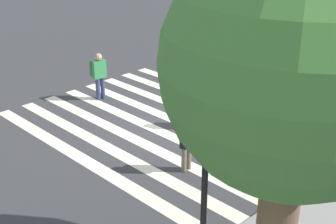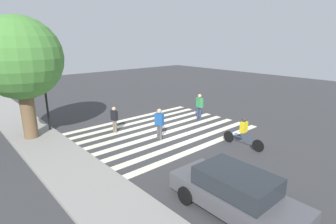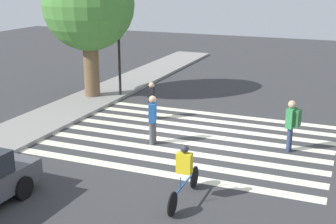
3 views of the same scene
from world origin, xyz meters
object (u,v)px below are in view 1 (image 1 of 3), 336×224
(pedestrian_adult_blue_shirt, at_px, (187,141))
(pedestrian_child_with_backpack, at_px, (215,99))
(street_tree, at_px, (295,68))
(pedestrian_adult_yellow_jacket, at_px, (99,73))
(cyclist_near_curb, at_px, (224,61))
(traffic_light, at_px, (201,133))

(pedestrian_adult_blue_shirt, relative_size, pedestrian_child_with_backpack, 0.89)
(street_tree, bearing_deg, pedestrian_child_with_backpack, -131.53)
(pedestrian_adult_yellow_jacket, relative_size, cyclist_near_curb, 0.76)
(traffic_light, xyz_separation_m, cyclist_near_curb, (-9.04, -6.58, -2.19))
(pedestrian_child_with_backpack, distance_m, cyclist_near_curb, 4.49)
(street_tree, bearing_deg, traffic_light, -64.50)
(street_tree, xyz_separation_m, cyclist_near_curb, (-8.41, -7.90, -3.57))
(traffic_light, bearing_deg, pedestrian_adult_blue_shirt, -134.01)
(street_tree, relative_size, pedestrian_adult_yellow_jacket, 3.71)
(traffic_light, relative_size, street_tree, 0.66)
(pedestrian_adult_yellow_jacket, height_order, pedestrian_adult_blue_shirt, pedestrian_adult_yellow_jacket)
(traffic_light, xyz_separation_m, pedestrian_adult_blue_shirt, (-2.67, -2.77, -2.16))
(traffic_light, height_order, street_tree, street_tree)
(pedestrian_adult_blue_shirt, height_order, cyclist_near_curb, cyclist_near_curb)
(pedestrian_adult_blue_shirt, bearing_deg, cyclist_near_curb, -161.56)
(pedestrian_child_with_backpack, bearing_deg, pedestrian_adult_yellow_jacket, 87.95)
(street_tree, height_order, pedestrian_adult_blue_shirt, street_tree)
(street_tree, height_order, pedestrian_adult_yellow_jacket, street_tree)
(pedestrian_adult_yellow_jacket, relative_size, pedestrian_adult_blue_shirt, 1.13)
(pedestrian_child_with_backpack, height_order, cyclist_near_curb, pedestrian_child_with_backpack)
(pedestrian_adult_blue_shirt, height_order, pedestrian_child_with_backpack, pedestrian_child_with_backpack)
(traffic_light, xyz_separation_m, street_tree, (-0.63, 1.32, 1.37))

